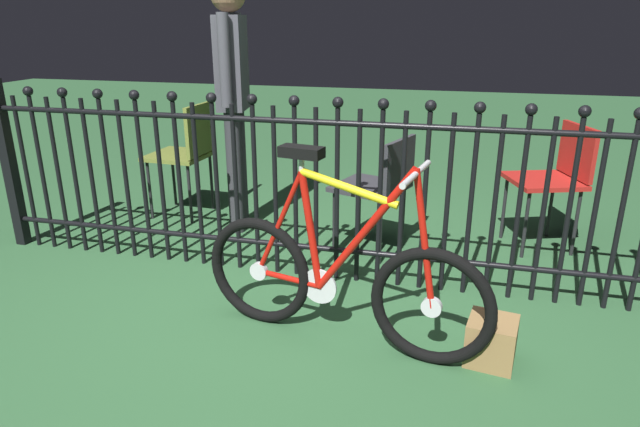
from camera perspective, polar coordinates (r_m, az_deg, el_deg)
ground_plane at (r=2.95m, az=-3.99°, el=-10.94°), size 20.00×20.00×0.00m
iron_fence at (r=3.23m, az=-1.99°, el=3.03°), size 4.23×0.07×1.13m
bicycle at (r=2.63m, az=2.02°, el=-6.77°), size 1.44×0.42×0.95m
chair_olive at (r=4.41m, az=-13.49°, el=6.60°), size 0.46×0.46×0.89m
chair_charcoal at (r=3.60m, az=6.27°, el=3.26°), size 0.54×0.54×0.78m
chair_red at (r=3.99m, az=23.18°, el=3.89°), size 0.55×0.55×0.84m
person_visitor at (r=3.97m, az=-9.02°, el=13.18°), size 0.24×0.47×1.76m
display_crate at (r=2.69m, az=17.26°, el=-12.44°), size 0.24×0.24×0.21m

